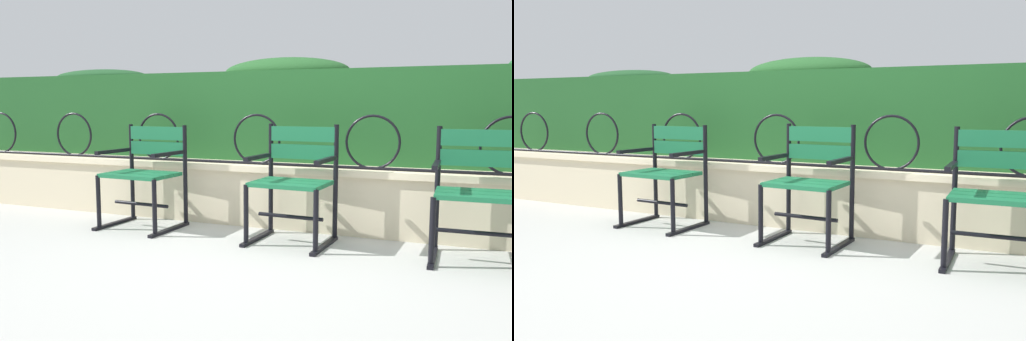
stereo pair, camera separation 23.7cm
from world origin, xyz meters
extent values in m
plane|color=#ADADA8|center=(0.00, 0.00, 0.00)|extent=(60.00, 60.00, 0.00)
cube|color=beige|center=(0.00, 0.90, 0.23)|extent=(7.78, 0.35, 0.46)
cube|color=beige|center=(0.00, 0.90, 0.49)|extent=(7.78, 0.41, 0.05)
cylinder|color=black|center=(0.00, 0.82, 0.52)|extent=(7.24, 0.02, 0.02)
torus|color=black|center=(-3.12, 0.82, 0.72)|extent=(0.42, 0.02, 0.42)
torus|color=black|center=(-2.17, 0.82, 0.72)|extent=(0.42, 0.02, 0.42)
torus|color=black|center=(-1.22, 0.82, 0.72)|extent=(0.42, 0.02, 0.42)
torus|color=black|center=(-0.27, 0.82, 0.72)|extent=(0.42, 0.02, 0.42)
torus|color=black|center=(0.67, 0.82, 0.72)|extent=(0.42, 0.02, 0.42)
torus|color=black|center=(1.62, 0.82, 0.72)|extent=(0.42, 0.02, 0.42)
cube|color=#1E5123|center=(0.00, 1.33, 0.90)|extent=(7.63, 0.52, 0.79)
ellipsoid|color=#1C4723|center=(-2.24, 1.33, 1.30)|extent=(1.09, 0.47, 0.15)
ellipsoid|color=#1D481F|center=(-0.21, 1.33, 1.30)|extent=(1.17, 0.47, 0.25)
cube|color=#19663D|center=(-1.11, 0.22, 0.44)|extent=(0.56, 0.15, 0.03)
cube|color=#19663D|center=(-1.11, 0.36, 0.44)|extent=(0.56, 0.15, 0.03)
cube|color=#19663D|center=(-1.10, 0.50, 0.44)|extent=(0.56, 0.15, 0.03)
cube|color=#19663D|center=(-1.09, 0.60, 0.76)|extent=(0.55, 0.06, 0.11)
cube|color=#19663D|center=(-1.09, 0.60, 0.64)|extent=(0.55, 0.06, 0.11)
cylinder|color=black|center=(-0.82, 0.59, 0.42)|extent=(0.04, 0.04, 0.84)
cylinder|color=black|center=(-0.84, 0.16, 0.22)|extent=(0.04, 0.04, 0.44)
cube|color=black|center=(-0.83, 0.35, 0.01)|extent=(0.07, 0.52, 0.02)
cube|color=black|center=(-0.83, 0.35, 0.62)|extent=(0.06, 0.40, 0.03)
cylinder|color=black|center=(-1.37, 0.61, 0.42)|extent=(0.04, 0.04, 0.84)
cylinder|color=black|center=(-1.39, 0.19, 0.22)|extent=(0.04, 0.04, 0.44)
cube|color=black|center=(-1.38, 0.37, 0.01)|extent=(0.07, 0.52, 0.02)
cube|color=black|center=(-1.38, 0.37, 0.62)|extent=(0.06, 0.40, 0.03)
cylinder|color=black|center=(-1.11, 0.36, 0.20)|extent=(0.52, 0.06, 0.03)
cube|color=#19663D|center=(0.17, 0.22, 0.44)|extent=(0.53, 0.16, 0.03)
cube|color=#19663D|center=(0.18, 0.36, 0.44)|extent=(0.53, 0.16, 0.03)
cube|color=#19663D|center=(0.19, 0.49, 0.44)|extent=(0.53, 0.16, 0.03)
cube|color=#19663D|center=(0.19, 0.60, 0.78)|extent=(0.52, 0.06, 0.11)
cube|color=#19663D|center=(0.19, 0.60, 0.65)|extent=(0.52, 0.06, 0.11)
cylinder|color=black|center=(0.45, 0.58, 0.43)|extent=(0.04, 0.04, 0.86)
cylinder|color=black|center=(0.43, 0.15, 0.22)|extent=(0.04, 0.04, 0.44)
cube|color=black|center=(0.44, 0.34, 0.01)|extent=(0.07, 0.52, 0.02)
cube|color=black|center=(0.44, 0.34, 0.62)|extent=(0.06, 0.40, 0.03)
cylinder|color=black|center=(-0.07, 0.61, 0.43)|extent=(0.04, 0.04, 0.86)
cylinder|color=black|center=(-0.09, 0.18, 0.22)|extent=(0.04, 0.04, 0.44)
cube|color=black|center=(-0.08, 0.37, 0.01)|extent=(0.07, 0.52, 0.02)
cube|color=black|center=(-0.08, 0.37, 0.62)|extent=(0.06, 0.40, 0.03)
cylinder|color=black|center=(0.18, 0.36, 0.20)|extent=(0.50, 0.06, 0.03)
cube|color=#19663D|center=(1.47, 0.21, 0.44)|extent=(0.59, 0.13, 0.03)
cube|color=#19663D|center=(1.46, 0.34, 0.44)|extent=(0.59, 0.13, 0.03)
cube|color=#19663D|center=(1.46, 0.48, 0.44)|extent=(0.59, 0.13, 0.03)
cube|color=#19663D|center=(1.46, 0.58, 0.78)|extent=(0.59, 0.04, 0.11)
cube|color=#19663D|center=(1.46, 0.58, 0.65)|extent=(0.59, 0.04, 0.11)
cylinder|color=black|center=(1.17, 0.58, 0.43)|extent=(0.04, 0.04, 0.86)
cylinder|color=black|center=(1.17, 0.15, 0.22)|extent=(0.04, 0.04, 0.44)
cube|color=black|center=(1.17, 0.34, 0.01)|extent=(0.05, 0.52, 0.02)
cube|color=black|center=(1.17, 0.34, 0.62)|extent=(0.04, 0.40, 0.03)
cylinder|color=black|center=(1.46, 0.34, 0.20)|extent=(0.56, 0.04, 0.03)
camera|label=1|loc=(1.39, -3.21, 0.99)|focal=37.19mm
camera|label=2|loc=(1.60, -3.11, 0.99)|focal=37.19mm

